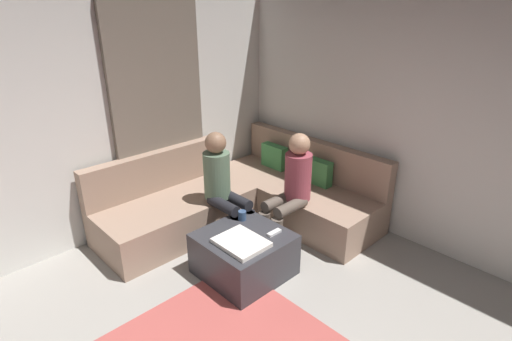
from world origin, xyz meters
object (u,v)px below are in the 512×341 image
(ottoman, at_px, (244,254))
(person_on_couch_side, at_px, (223,184))
(sectional_couch, at_px, (245,199))
(game_remote, at_px, (274,233))
(coffee_mug, at_px, (242,215))
(person_on_couch_back, at_px, (292,186))

(ottoman, height_order, person_on_couch_side, person_on_couch_side)
(ottoman, bearing_deg, sectional_couch, 137.30)
(ottoman, bearing_deg, game_remote, 50.71)
(sectional_couch, distance_m, ottoman, 1.02)
(sectional_couch, height_order, ottoman, sectional_couch)
(sectional_couch, distance_m, person_on_couch_side, 0.59)
(coffee_mug, bearing_deg, ottoman, -39.29)
(sectional_couch, distance_m, person_on_couch_back, 0.77)
(ottoman, bearing_deg, person_on_couch_side, 157.03)
(sectional_couch, height_order, person_on_couch_side, person_on_couch_side)
(game_remote, bearing_deg, person_on_couch_back, 116.33)
(person_on_couch_side, bearing_deg, person_on_couch_back, 133.33)
(person_on_couch_back, bearing_deg, coffee_mug, 75.93)
(ottoman, bearing_deg, coffee_mug, 140.71)
(game_remote, distance_m, person_on_couch_back, 0.63)
(ottoman, xyz_separation_m, game_remote, (0.18, 0.22, 0.22))
(game_remote, relative_size, person_on_couch_side, 0.12)
(person_on_couch_back, bearing_deg, person_on_couch_side, 43.33)
(game_remote, bearing_deg, sectional_couch, 153.18)
(sectional_couch, relative_size, ottoman, 3.36)
(coffee_mug, bearing_deg, person_on_couch_side, 169.01)
(person_on_couch_side, bearing_deg, ottoman, 67.03)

